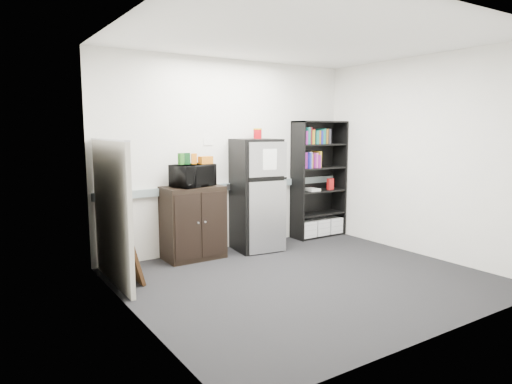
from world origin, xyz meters
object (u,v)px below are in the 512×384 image
(bookshelf, at_px, (319,180))
(cubicle_partition, at_px, (112,212))
(cabinet, at_px, (193,223))
(refrigerator, at_px, (256,195))
(microwave, at_px, (193,175))

(bookshelf, bearing_deg, cubicle_partition, -171.94)
(bookshelf, bearing_deg, cabinet, -178.36)
(bookshelf, height_order, refrigerator, bookshelf)
(cubicle_partition, xyz_separation_m, microwave, (1.18, 0.40, 0.31))
(cubicle_partition, bearing_deg, microwave, 18.92)
(cabinet, relative_size, refrigerator, 0.61)
(bookshelf, height_order, cabinet, bookshelf)
(cubicle_partition, distance_m, microwave, 1.29)
(cabinet, bearing_deg, microwave, -90.00)
(cabinet, bearing_deg, refrigerator, -4.81)
(bookshelf, bearing_deg, microwave, -177.95)
(microwave, distance_m, refrigerator, 1.01)
(bookshelf, relative_size, microwave, 3.49)
(refrigerator, bearing_deg, cabinet, -177.87)
(cubicle_partition, height_order, cabinet, cubicle_partition)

